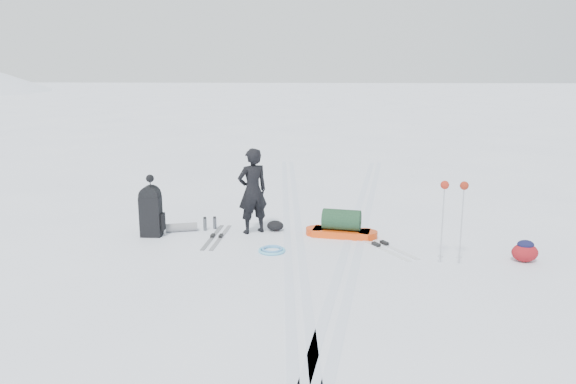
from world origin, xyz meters
name	(u,v)px	position (x,y,z in m)	size (l,w,h in m)	color
ground	(294,242)	(0.00, 0.00, 0.00)	(200.00, 200.00, 0.00)	white
ski_tracks	(326,229)	(0.61, 0.88, 0.00)	(3.38, 17.97, 0.01)	silver
skier	(253,191)	(-0.83, 0.59, 0.84)	(0.61, 0.40, 1.68)	black
pulk_sled	(341,226)	(0.90, 0.43, 0.20)	(1.44, 0.65, 0.53)	#F1460E
expedition_rucksack	(155,213)	(-2.70, 0.29, 0.46)	(1.02, 0.63, 0.99)	black
ski_poles_black	(150,186)	(-2.72, 0.18, 1.00)	(0.15, 0.18, 1.23)	black
ski_poles_silver	(454,195)	(2.66, -0.97, 1.17)	(0.44, 0.18, 1.40)	#B7BBBF
touring_skis_grey	(217,237)	(-1.49, 0.22, 0.01)	(0.32, 1.62, 0.06)	#9799A0
touring_skis_white	(380,245)	(1.59, -0.11, 0.02)	(1.21, 1.76, 0.07)	silver
rope_coil	(272,250)	(-0.36, -0.54, 0.03)	(0.64, 0.64, 0.06)	#5EC1E5
small_daypack	(525,251)	(3.93, -0.83, 0.18)	(0.47, 0.37, 0.37)	maroon
thermos_pair	(210,223)	(-1.73, 0.74, 0.13)	(0.26, 0.19, 0.28)	#595C60
stuff_sack	(275,226)	(-0.40, 0.73, 0.10)	(0.39, 0.33, 0.21)	black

